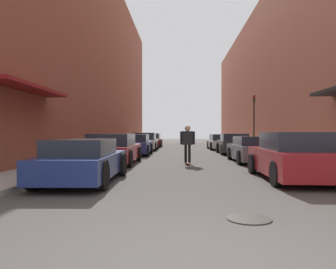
{
  "coord_description": "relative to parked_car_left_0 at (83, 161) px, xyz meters",
  "views": [
    {
      "loc": [
        -0.32,
        -3.21,
        1.36
      ],
      "look_at": [
        -0.81,
        10.78,
        1.28
      ],
      "focal_mm": 35.0,
      "sensor_mm": 36.0,
      "label": 1
    }
  ],
  "objects": [
    {
      "name": "parked_car_left_4",
      "position": [
        -0.02,
        21.9,
        0.03
      ],
      "size": [
        1.92,
        4.14,
        1.29
      ],
      "color": "maroon",
      "rests_on": "ground"
    },
    {
      "name": "parked_car_left_2",
      "position": [
        -0.03,
        10.81,
        0.02
      ],
      "size": [
        1.85,
        4.01,
        1.25
      ],
      "color": "navy",
      "rests_on": "ground"
    },
    {
      "name": "building_row_left",
      "position": [
        -4.97,
        17.2,
        6.84
      ],
      "size": [
        4.9,
        45.7,
        14.86
      ],
      "color": "brown",
      "rests_on": "ground"
    },
    {
      "name": "building_row_right",
      "position": [
        10.86,
        17.2,
        5.26
      ],
      "size": [
        4.9,
        45.7,
        11.71
      ],
      "color": "brown",
      "rests_on": "ground"
    },
    {
      "name": "parked_car_left_3",
      "position": [
        -0.07,
        16.47,
        0.06
      ],
      "size": [
        1.99,
        4.2,
        1.35
      ],
      "color": "silver",
      "rests_on": "ground"
    },
    {
      "name": "traffic_light",
      "position": [
        7.68,
        13.52,
        1.83
      ],
      "size": [
        0.16,
        0.22,
        3.75
      ],
      "color": "#2D2D2D",
      "rests_on": "curb_strip_right"
    },
    {
      "name": "manhole_cover",
      "position": [
        3.72,
        -3.69,
        -0.58
      ],
      "size": [
        0.7,
        0.7,
        0.02
      ],
      "color": "#332D28",
      "rests_on": "ground"
    },
    {
      "name": "ground",
      "position": [
        2.95,
        12.64,
        -0.59
      ],
      "size": [
        100.53,
        100.53,
        0.0
      ],
      "primitive_type": "plane",
      "color": "#4C4947"
    },
    {
      "name": "parked_car_left_1",
      "position": [
        -0.23,
        5.12,
        0.05
      ],
      "size": [
        2.03,
        4.63,
        1.31
      ],
      "color": "maroon",
      "rests_on": "ground"
    },
    {
      "name": "curb_strip_right",
      "position": [
        7.96,
        17.21,
        -0.53
      ],
      "size": [
        1.8,
        45.7,
        0.12
      ],
      "color": "#A3A099",
      "rests_on": "ground"
    },
    {
      "name": "curb_strip_left",
      "position": [
        -2.07,
        17.21,
        -0.53
      ],
      "size": [
        1.8,
        45.7,
        0.12
      ],
      "color": "#A3A099",
      "rests_on": "ground"
    },
    {
      "name": "parked_car_right_1",
      "position": [
        6.04,
        6.3,
        -0.01
      ],
      "size": [
        1.95,
        4.39,
        1.19
      ],
      "color": "#515459",
      "rests_on": "ground"
    },
    {
      "name": "parked_car_left_0",
      "position": [
        0.0,
        0.0,
        0.0
      ],
      "size": [
        1.86,
        4.24,
        1.18
      ],
      "color": "navy",
      "rests_on": "ground"
    },
    {
      "name": "parked_car_right_3",
      "position": [
        5.92,
        17.4,
        0.0
      ],
      "size": [
        1.91,
        4.26,
        1.23
      ],
      "color": "silver",
      "rests_on": "ground"
    },
    {
      "name": "parked_car_right_0",
      "position": [
        5.97,
        0.68,
        0.07
      ],
      "size": [
        2.04,
        4.35,
        1.37
      ],
      "color": "maroon",
      "rests_on": "ground"
    },
    {
      "name": "parked_car_right_2",
      "position": [
        6.06,
        12.02,
        0.04
      ],
      "size": [
        1.89,
        3.94,
        1.29
      ],
      "color": "#232326",
      "rests_on": "ground"
    },
    {
      "name": "skateboarder",
      "position": [
        2.98,
        5.15,
        0.44
      ],
      "size": [
        0.64,
        0.78,
        1.67
      ],
      "color": "brown",
      "rests_on": "ground"
    }
  ]
}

